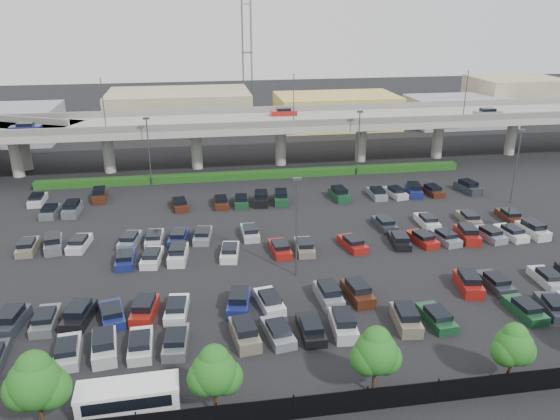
{
  "coord_description": "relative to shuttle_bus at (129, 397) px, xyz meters",
  "views": [
    {
      "loc": [
        -9.49,
        -56.21,
        25.74
      ],
      "look_at": [
        0.54,
        5.33,
        2.0
      ],
      "focal_mm": 35.0,
      "sensor_mm": 36.0,
      "label": 1
    }
  ],
  "objects": [
    {
      "name": "fence",
      "position": [
        14.66,
        -2.48,
        -0.27
      ],
      "size": [
        70.0,
        0.1,
        2.0
      ],
      "color": "black",
      "rests_on": "ground"
    },
    {
      "name": "shuttle_bus",
      "position": [
        0.0,
        0.0,
        0.0
      ],
      "size": [
        6.78,
        2.52,
        2.16
      ],
      "color": "white",
      "rests_on": "ground"
    },
    {
      "name": "distant_buildings",
      "position": [
        27.09,
        87.33,
        2.57
      ],
      "size": [
        138.0,
        24.0,
        9.0
      ],
      "color": "gray",
      "rests_on": "ground"
    },
    {
      "name": "comm_tower",
      "position": [
        18.71,
        99.52,
        14.44
      ],
      "size": [
        2.4,
        2.4,
        30.0
      ],
      "color": "#434448",
      "rests_on": "ground"
    },
    {
      "name": "overpass",
      "position": [
        14.49,
        57.51,
        5.79
      ],
      "size": [
        150.0,
        13.0,
        15.8
      ],
      "color": "#989890",
      "rests_on": "ground"
    },
    {
      "name": "light_poles",
      "position": [
        10.59,
        27.52,
        5.06
      ],
      "size": [
        66.9,
        48.38,
        10.3
      ],
      "color": "#434448",
      "rests_on": "ground"
    },
    {
      "name": "tree_row",
      "position": [
        15.41,
        -1.01,
        2.35
      ],
      "size": [
        65.07,
        3.66,
        5.94
      ],
      "color": "#332316",
      "rests_on": "ground"
    },
    {
      "name": "hedge",
      "position": [
        14.71,
        50.52,
        -0.62
      ],
      "size": [
        66.0,
        1.6,
        1.1
      ],
      "primitive_type": "cube",
      "color": "#123710",
      "rests_on": "ground"
    },
    {
      "name": "ground",
      "position": [
        14.71,
        25.52,
        -1.17
      ],
      "size": [
        280.0,
        280.0,
        0.0
      ],
      "primitive_type": "plane",
      "color": "black"
    },
    {
      "name": "parked_cars",
      "position": [
        14.48,
        20.85,
        -0.56
      ],
      "size": [
        62.79,
        41.59,
        1.67
      ],
      "color": "silver",
      "rests_on": "ground"
    }
  ]
}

